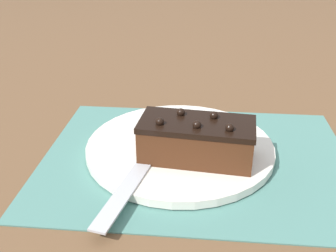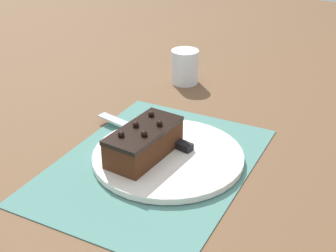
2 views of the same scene
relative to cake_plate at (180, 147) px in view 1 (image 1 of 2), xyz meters
The scene contains 5 objects.
ground_plane 0.03m from the cake_plate, 146.27° to the left, with size 3.00×3.00×0.00m, color brown.
placemat_woven 0.03m from the cake_plate, 146.27° to the left, with size 0.46×0.34×0.00m, color slate.
cake_plate is the anchor object (origin of this frame).
chocolate_cake 0.06m from the cake_plate, 122.35° to the left, with size 0.17×0.09×0.07m.
serving_knife 0.06m from the cake_plate, 46.10° to the left, with size 0.07×0.25×0.01m.
Camera 1 is at (-0.01, 0.51, 0.32)m, focal length 42.00 mm.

